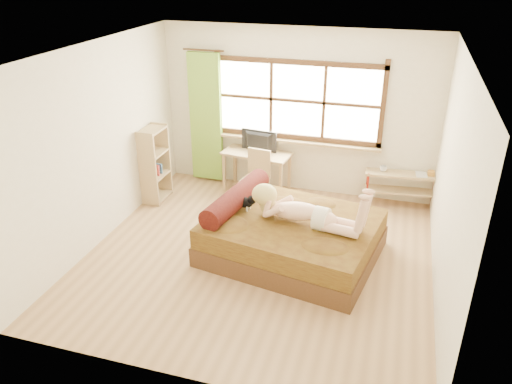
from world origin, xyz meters
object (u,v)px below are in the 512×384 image
(chair, at_px, (257,174))
(bookshelf, at_px, (155,164))
(woman, at_px, (304,201))
(pipe_shelf, at_px, (402,182))
(desk, at_px, (257,158))
(bed, at_px, (289,235))
(kitten, at_px, (243,200))

(chair, xyz_separation_m, bookshelf, (-1.59, -0.39, 0.14))
(woman, height_order, pipe_shelf, woman)
(pipe_shelf, bearing_deg, woman, -126.84)
(woman, relative_size, bookshelf, 1.23)
(desk, bearing_deg, bookshelf, -145.24)
(bed, xyz_separation_m, chair, (-0.86, 1.40, 0.19))
(bed, distance_m, woman, 0.61)
(desk, relative_size, pipe_shelf, 1.02)
(desk, bearing_deg, chair, -65.94)
(bed, relative_size, pipe_shelf, 2.10)
(kitten, bearing_deg, chair, 108.30)
(chair, bearing_deg, kitten, -74.23)
(bed, bearing_deg, bookshelf, 167.64)
(bed, relative_size, woman, 1.61)
(chair, distance_m, pipe_shelf, 2.31)
(chair, bearing_deg, woman, -46.56)
(woman, bearing_deg, pipe_shelf, 68.57)
(bed, xyz_separation_m, pipe_shelf, (1.40, 1.89, 0.12))
(bed, distance_m, pipe_shelf, 2.36)
(chair, bearing_deg, pipe_shelf, 19.76)
(pipe_shelf, bearing_deg, chair, -173.10)
(bookshelf, bearing_deg, chair, 13.94)
(woman, bearing_deg, desk, 132.60)
(bookshelf, bearing_deg, desk, 27.32)
(desk, distance_m, chair, 0.40)
(kitten, distance_m, desk, 1.71)
(woman, xyz_separation_m, chair, (-1.06, 1.46, -0.38))
(bed, height_order, chair, chair)
(woman, relative_size, kitten, 4.67)
(desk, height_order, chair, chair)
(chair, bearing_deg, bookshelf, -158.63)
(kitten, distance_m, bookshelf, 2.01)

